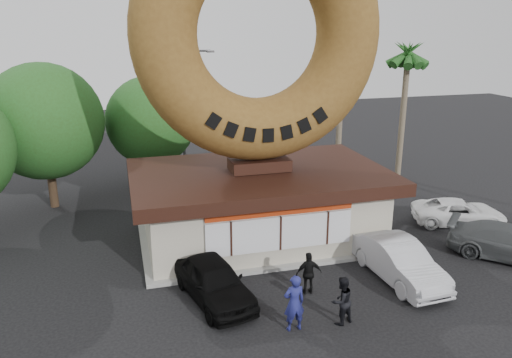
{
  "coord_description": "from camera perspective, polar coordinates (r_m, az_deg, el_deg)",
  "views": [
    {
      "loc": [
        -5.78,
        -14.28,
        9.49
      ],
      "look_at": [
        -0.7,
        4.0,
        3.53
      ],
      "focal_mm": 35.0,
      "sensor_mm": 36.0,
      "label": 1
    }
  ],
  "objects": [
    {
      "name": "tree_west",
      "position": [
        27.96,
        -23.05,
        6.05
      ],
      "size": [
        6.0,
        6.0,
        7.65
      ],
      "color": "#473321",
      "rests_on": "ground"
    },
    {
      "name": "person_right",
      "position": [
        18.5,
        6.05,
        -10.66
      ],
      "size": [
        0.98,
        0.48,
        1.62
      ],
      "primitive_type": "imported",
      "rotation": [
        0.0,
        0.0,
        3.05
      ],
      "color": "black",
      "rests_on": "ground"
    },
    {
      "name": "person_left",
      "position": [
        16.4,
        4.39,
        -13.94
      ],
      "size": [
        0.72,
        0.49,
        1.94
      ],
      "primitive_type": "imported",
      "rotation": [
        0.0,
        0.0,
        3.18
      ],
      "color": "navy",
      "rests_on": "ground"
    },
    {
      "name": "car_grey",
      "position": [
        23.5,
        27.04,
        -6.53
      ],
      "size": [
        4.87,
        4.9,
        1.43
      ],
      "primitive_type": "imported",
      "rotation": [
        0.0,
        0.0,
        0.78
      ],
      "color": "#4F5253",
      "rests_on": "ground"
    },
    {
      "name": "person_center",
      "position": [
        16.96,
        9.76,
        -13.53
      ],
      "size": [
        0.97,
        0.86,
        1.67
      ],
      "primitive_type": "imported",
      "rotation": [
        0.0,
        0.0,
        3.47
      ],
      "color": "black",
      "rests_on": "ground"
    },
    {
      "name": "donut_shop",
      "position": [
        22.45,
        0.37,
        -2.7
      ],
      "size": [
        11.2,
        7.2,
        3.8
      ],
      "color": "#B9B49E",
      "rests_on": "ground"
    },
    {
      "name": "tree_mid",
      "position": [
        29.84,
        -11.91,
        6.49
      ],
      "size": [
        5.2,
        5.2,
        6.63
      ],
      "color": "#473321",
      "rests_on": "ground"
    },
    {
      "name": "giant_donut",
      "position": [
        21.1,
        0.4,
        16.18
      ],
      "size": [
        10.46,
        2.67,
        10.46
      ],
      "primitive_type": "torus",
      "rotation": [
        1.57,
        0.0,
        0.0
      ],
      "color": "brown",
      "rests_on": "donut_shop"
    },
    {
      "name": "car_black",
      "position": [
        18.14,
        -4.87,
        -11.46
      ],
      "size": [
        2.72,
        4.67,
        1.49
      ],
      "primitive_type": "imported",
      "rotation": [
        0.0,
        0.0,
        0.23
      ],
      "color": "black",
      "rests_on": "ground"
    },
    {
      "name": "palm_near",
      "position": [
        31.27,
        9.98,
        15.2
      ],
      "size": [
        2.6,
        2.6,
        9.75
      ],
      "color": "#726651",
      "rests_on": "ground"
    },
    {
      "name": "street_lamp",
      "position": [
        30.95,
        -8.11,
        7.94
      ],
      "size": [
        2.11,
        0.2,
        8.0
      ],
      "color": "#59595E",
      "rests_on": "ground"
    },
    {
      "name": "car_white",
      "position": [
        26.47,
        22.15,
        -3.52
      ],
      "size": [
        4.83,
        3.39,
        1.22
      ],
      "primitive_type": "imported",
      "rotation": [
        0.0,
        0.0,
        1.23
      ],
      "color": "white",
      "rests_on": "ground"
    },
    {
      "name": "ground",
      "position": [
        18.1,
        5.72,
        -14.3
      ],
      "size": [
        90.0,
        90.0,
        0.0
      ],
      "primitive_type": "plane",
      "color": "black",
      "rests_on": "ground"
    },
    {
      "name": "car_silver",
      "position": [
        20.13,
        16.02,
        -8.98
      ],
      "size": [
        1.91,
        4.76,
        1.54
      ],
      "primitive_type": "imported",
      "rotation": [
        0.0,
        0.0,
        0.06
      ],
      "color": "#B5B5BB",
      "rests_on": "ground"
    },
    {
      "name": "palm_far",
      "position": [
        31.67,
        16.96,
        13.06
      ],
      "size": [
        2.6,
        2.6,
        8.75
      ],
      "color": "#726651",
      "rests_on": "ground"
    }
  ]
}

